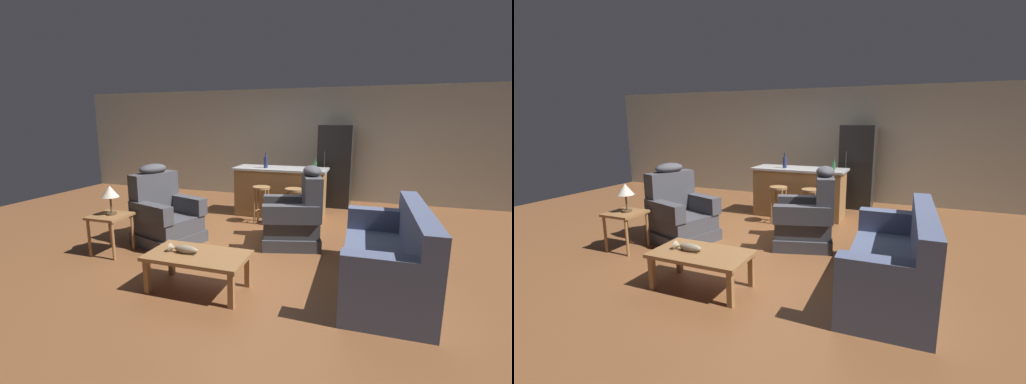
% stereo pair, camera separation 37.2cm
% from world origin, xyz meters
% --- Properties ---
extents(ground_plane, '(12.00, 12.00, 0.00)m').
position_xyz_m(ground_plane, '(0.00, 0.00, 0.00)').
color(ground_plane, brown).
extents(back_wall, '(12.00, 0.05, 2.60)m').
position_xyz_m(back_wall, '(0.00, 3.12, 1.30)').
color(back_wall, '#B2B2A3').
rests_on(back_wall, ground_plane).
extents(coffee_table, '(1.10, 0.60, 0.42)m').
position_xyz_m(coffee_table, '(-0.08, -1.95, 0.36)').
color(coffee_table, olive).
rests_on(coffee_table, ground_plane).
extents(fish_figurine, '(0.34, 0.10, 0.10)m').
position_xyz_m(fish_figurine, '(-0.24, -1.97, 0.46)').
color(fish_figurine, '#4C3823').
rests_on(fish_figurine, coffee_table).
extents(couch, '(0.88, 1.92, 0.94)m').
position_xyz_m(couch, '(1.91, -1.25, 0.34)').
color(couch, '#4C5675').
rests_on(couch, ground_plane).
extents(recliner_near_lamp, '(1.06, 1.06, 1.20)m').
position_xyz_m(recliner_near_lamp, '(-1.29, -0.71, 0.42)').
color(recliner_near_lamp, '#3D3D42').
rests_on(recliner_near_lamp, ground_plane).
extents(recliner_near_island, '(1.03, 1.03, 1.20)m').
position_xyz_m(recliner_near_island, '(0.64, -0.16, 0.42)').
color(recliner_near_island, '#3D3D42').
rests_on(recliner_near_island, ground_plane).
extents(end_table, '(0.48, 0.48, 0.56)m').
position_xyz_m(end_table, '(-1.75, -1.36, 0.46)').
color(end_table, olive).
rests_on(end_table, ground_plane).
extents(table_lamp, '(0.24, 0.24, 0.41)m').
position_xyz_m(table_lamp, '(-1.73, -1.34, 0.87)').
color(table_lamp, '#4C3823').
rests_on(table_lamp, end_table).
extents(kitchen_island, '(1.80, 0.70, 0.95)m').
position_xyz_m(kitchen_island, '(0.00, 1.35, 0.48)').
color(kitchen_island, olive).
rests_on(kitchen_island, ground_plane).
extents(bar_stool_left, '(0.32, 0.32, 0.68)m').
position_xyz_m(bar_stool_left, '(-0.20, 0.72, 0.47)').
color(bar_stool_left, olive).
rests_on(bar_stool_left, ground_plane).
extents(bar_stool_right, '(0.32, 0.32, 0.68)m').
position_xyz_m(bar_stool_right, '(0.40, 0.72, 0.47)').
color(bar_stool_right, olive).
rests_on(bar_stool_right, ground_plane).
extents(refrigerator, '(0.70, 0.69, 1.76)m').
position_xyz_m(refrigerator, '(0.92, 2.55, 0.88)').
color(refrigerator, black).
rests_on(refrigerator, ground_plane).
extents(bottle_tall_green, '(0.06, 0.06, 0.21)m').
position_xyz_m(bottle_tall_green, '(0.67, 1.30, 1.03)').
color(bottle_tall_green, '#2D6B38').
rests_on(bottle_tall_green, kitchen_island).
extents(bottle_short_amber, '(0.08, 0.08, 0.30)m').
position_xyz_m(bottle_short_amber, '(-0.27, 1.24, 1.06)').
color(bottle_short_amber, '#23284C').
rests_on(bottle_short_amber, kitchen_island).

